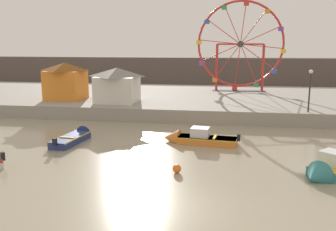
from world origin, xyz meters
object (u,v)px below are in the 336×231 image
(motorboat_orange_hull, at_px, (195,138))
(carnival_booth_white_ticket, at_px, (117,84))
(motorboat_navy_blue, at_px, (76,137))
(mooring_buoy_orange, at_px, (177,169))
(ferris_wheel_red_frame, at_px, (240,46))
(carnival_booth_orange_canopy, at_px, (66,80))
(promenade_lamp_near, at_px, (310,84))
(motorboat_teal_painted, at_px, (330,169))

(motorboat_orange_hull, xyz_separation_m, carnival_booth_white_ticket, (-8.02, 9.20, 2.45))
(motorboat_navy_blue, xyz_separation_m, mooring_buoy_orange, (7.57, -5.21, -0.04))
(motorboat_orange_hull, bearing_deg, ferris_wheel_red_frame, -93.36)
(carnival_booth_orange_canopy, bearing_deg, promenade_lamp_near, -7.66)
(promenade_lamp_near, bearing_deg, ferris_wheel_red_frame, 111.54)
(promenade_lamp_near, distance_m, mooring_buoy_orange, 15.50)
(motorboat_orange_hull, height_order, mooring_buoy_orange, motorboat_orange_hull)
(carnival_booth_white_ticket, bearing_deg, ferris_wheel_red_frame, 41.70)
(motorboat_teal_painted, xyz_separation_m, carnival_booth_white_ticket, (-15.13, 14.21, 2.42))
(carnival_booth_orange_canopy, height_order, promenade_lamp_near, carnival_booth_orange_canopy)
(motorboat_navy_blue, relative_size, mooring_buoy_orange, 10.66)
(motorboat_teal_painted, relative_size, mooring_buoy_orange, 9.54)
(carnival_booth_orange_canopy, bearing_deg, motorboat_orange_hull, -35.25)
(carnival_booth_orange_canopy, relative_size, mooring_buoy_orange, 8.72)
(carnival_booth_orange_canopy, xyz_separation_m, promenade_lamp_near, (21.88, -3.60, 0.40))
(motorboat_orange_hull, bearing_deg, motorboat_teal_painted, 151.32)
(promenade_lamp_near, bearing_deg, mooring_buoy_orange, -125.32)
(motorboat_navy_blue, height_order, carnival_booth_orange_canopy, carnival_booth_orange_canopy)
(motorboat_navy_blue, xyz_separation_m, carnival_booth_white_ticket, (-0.05, 9.83, 2.51))
(motorboat_orange_hull, distance_m, carnival_booth_white_ticket, 12.44)
(motorboat_orange_hull, height_order, carnival_booth_white_ticket, carnival_booth_white_ticket)
(motorboat_teal_painted, bearing_deg, motorboat_navy_blue, -64.91)
(carnival_booth_orange_canopy, bearing_deg, carnival_booth_white_ticket, -8.17)
(motorboat_navy_blue, height_order, promenade_lamp_near, promenade_lamp_near)
(motorboat_navy_blue, height_order, mooring_buoy_orange, motorboat_navy_blue)
(motorboat_teal_painted, bearing_deg, mooring_buoy_orange, -42.43)
(carnival_booth_white_ticket, distance_m, promenade_lamp_near, 16.62)
(motorboat_teal_painted, xyz_separation_m, mooring_buoy_orange, (-7.51, -0.83, -0.13))
(motorboat_teal_painted, xyz_separation_m, carnival_booth_orange_canopy, (-20.62, 15.16, 2.61))
(mooring_buoy_orange, bearing_deg, carnival_booth_orange_canopy, 129.34)
(motorboat_orange_hull, relative_size, motorboat_navy_blue, 1.08)
(carnival_booth_orange_canopy, height_order, mooring_buoy_orange, carnival_booth_orange_canopy)
(motorboat_teal_painted, relative_size, ferris_wheel_red_frame, 0.42)
(ferris_wheel_red_frame, bearing_deg, carnival_booth_white_ticket, -138.39)
(motorboat_teal_painted, relative_size, carnival_booth_orange_canopy, 1.09)
(carnival_booth_orange_canopy, distance_m, mooring_buoy_orange, 20.86)
(carnival_booth_white_ticket, xyz_separation_m, mooring_buoy_orange, (7.62, -15.04, -2.55))
(motorboat_teal_painted, bearing_deg, promenade_lamp_near, -144.95)
(carnival_booth_orange_canopy, bearing_deg, ferris_wheel_red_frame, 30.16)
(motorboat_navy_blue, xyz_separation_m, motorboat_teal_painted, (15.09, -4.38, 0.09))
(motorboat_teal_painted, distance_m, carnival_booth_white_ticket, 20.90)
(motorboat_navy_blue, relative_size, carnival_booth_orange_canopy, 1.22)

